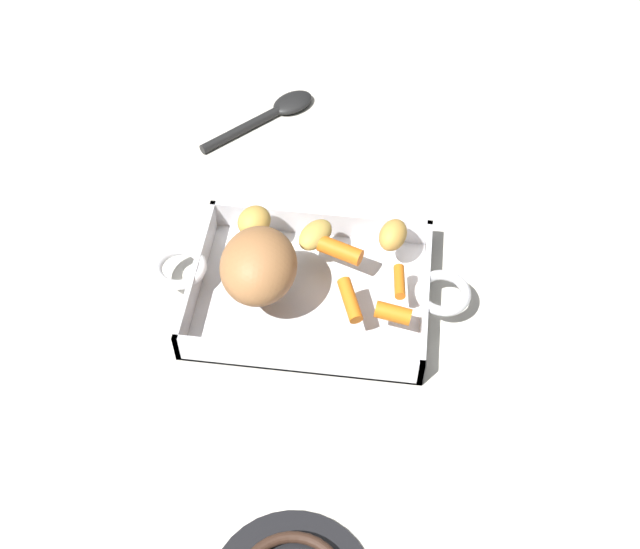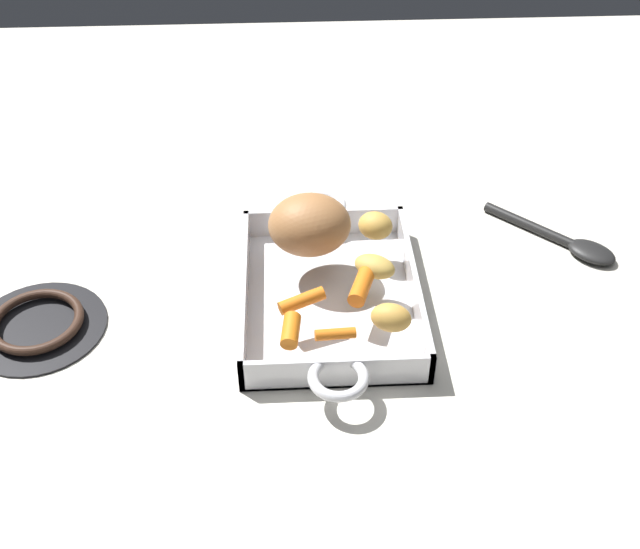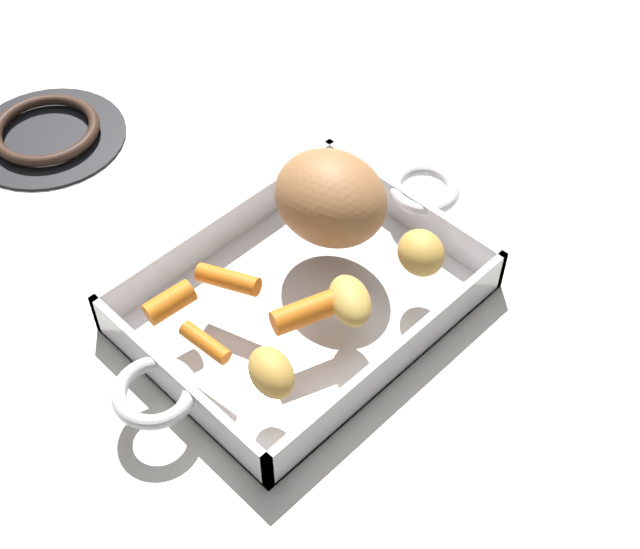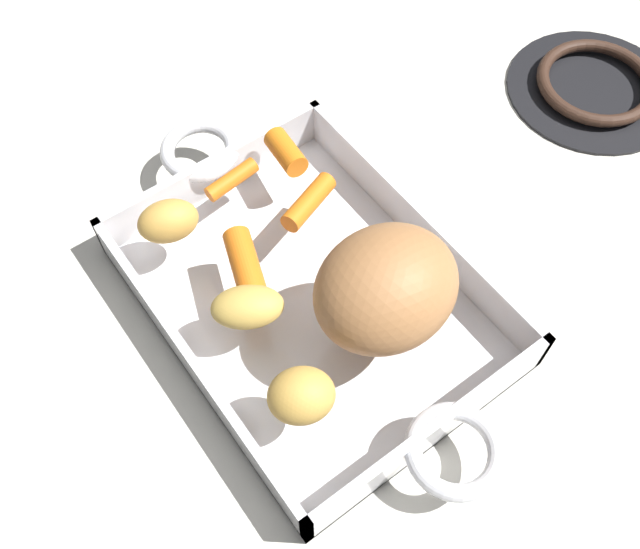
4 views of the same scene
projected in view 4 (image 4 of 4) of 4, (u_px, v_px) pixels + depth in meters
ground_plane at (312, 305)px, 0.61m from camera, size 1.95×1.95×0.00m
roasting_dish at (311, 296)px, 0.60m from camera, size 0.42×0.24×0.05m
pork_roast at (386, 288)px, 0.52m from camera, size 0.10×0.11×0.08m
baby_carrot_short at (309, 202)px, 0.60m from camera, size 0.04×0.06×0.02m
baby_carrot_center_right at (245, 264)px, 0.56m from camera, size 0.06×0.04×0.02m
baby_carrot_northeast at (286, 152)px, 0.62m from camera, size 0.05×0.03×0.03m
baby_carrot_center_left at (235, 178)px, 0.61m from camera, size 0.02×0.05×0.02m
potato_whole at (250, 310)px, 0.54m from camera, size 0.06×0.07×0.03m
potato_near_roast at (168, 221)px, 0.58m from camera, size 0.05×0.06×0.04m
potato_corner at (301, 396)px, 0.50m from camera, size 0.06×0.06×0.04m
stove_burner_rear at (595, 86)px, 0.74m from camera, size 0.18×0.18×0.02m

